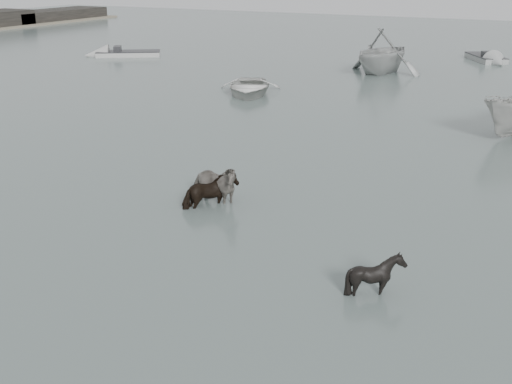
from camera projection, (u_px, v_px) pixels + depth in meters
ground at (265, 238)px, 16.15m from camera, size 140.00×140.00×0.00m
pony_pinto at (214, 178)px, 18.33m from camera, size 1.78×0.93×1.45m
pony_dark at (211, 184)px, 18.03m from camera, size 1.26×1.43×1.34m
pony_black at (376, 269)px, 13.27m from camera, size 1.14×1.05×1.13m
rowboat_lead at (249, 85)px, 33.65m from camera, size 4.84×5.53×0.95m
rowboat_trail at (383, 49)px, 39.69m from camera, size 5.93×6.48×2.90m
skiff_outer at (128, 51)px, 47.16m from camera, size 6.22×4.83×0.75m
skiff_mid at (486, 55)px, 45.04m from camera, size 4.15×5.55×0.75m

